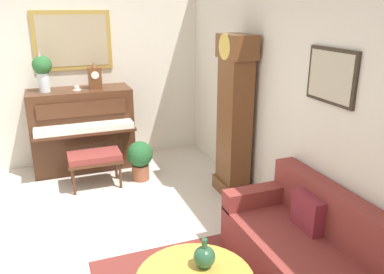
% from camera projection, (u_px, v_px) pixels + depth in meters
% --- Properties ---
extents(ground_plane, '(6.40, 6.00, 0.10)m').
position_uv_depth(ground_plane, '(66.00, 261.00, 3.83)').
color(ground_plane, beige).
extents(wall_left, '(0.13, 4.90, 2.80)m').
position_uv_depth(wall_left, '(44.00, 72.00, 5.67)').
color(wall_left, silver).
rests_on(wall_left, ground_plane).
extents(wall_back, '(5.30, 0.13, 2.80)m').
position_uv_depth(wall_back, '(287.00, 97.00, 4.15)').
color(wall_back, silver).
rests_on(wall_back, ground_plane).
extents(piano, '(0.87, 1.44, 1.20)m').
position_uv_depth(piano, '(83.00, 129.00, 5.75)').
color(piano, '#4C2B19').
rests_on(piano, ground_plane).
extents(piano_bench, '(0.42, 0.70, 0.48)m').
position_uv_depth(piano_bench, '(95.00, 158.00, 5.17)').
color(piano_bench, '#4C2B19').
rests_on(piano_bench, ground_plane).
extents(grandfather_clock, '(0.52, 0.34, 2.03)m').
position_uv_depth(grandfather_clock, '(234.00, 122.00, 4.83)').
color(grandfather_clock, brown).
rests_on(grandfather_clock, ground_plane).
extents(couch, '(1.90, 0.80, 0.84)m').
position_uv_depth(couch, '(318.00, 259.00, 3.27)').
color(couch, maroon).
rests_on(couch, ground_plane).
extents(mantel_clock, '(0.13, 0.18, 0.38)m').
position_uv_depth(mantel_clock, '(95.00, 77.00, 5.58)').
color(mantel_clock, brown).
rests_on(mantel_clock, piano).
extents(flower_vase, '(0.26, 0.26, 0.58)m').
position_uv_depth(flower_vase, '(42.00, 69.00, 5.30)').
color(flower_vase, silver).
rests_on(flower_vase, piano).
extents(teacup, '(0.12, 0.12, 0.06)m').
position_uv_depth(teacup, '(77.00, 89.00, 5.50)').
color(teacup, white).
rests_on(teacup, piano).
extents(green_jug, '(0.17, 0.17, 0.24)m').
position_uv_depth(green_jug, '(204.00, 257.00, 2.95)').
color(green_jug, '#234C33').
rests_on(green_jug, coffee_table).
extents(potted_plant, '(0.36, 0.36, 0.56)m').
position_uv_depth(potted_plant, '(140.00, 158.00, 5.41)').
color(potted_plant, '#935138').
rests_on(potted_plant, ground_plane).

